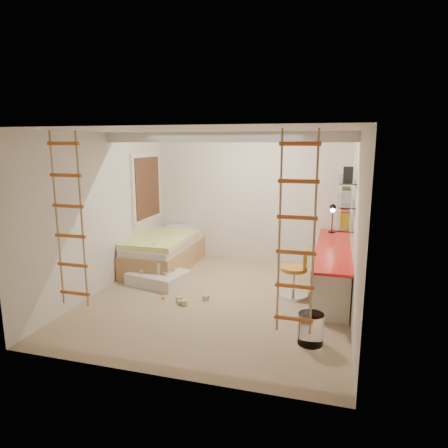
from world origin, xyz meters
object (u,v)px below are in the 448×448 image
(desk, at_px, (332,267))
(bed, at_px, (165,251))
(swivel_chair, at_px, (295,279))
(play_platform, at_px, (157,273))

(desk, height_order, bed, desk)
(bed, relative_size, swivel_chair, 2.48)
(bed, xyz_separation_m, play_platform, (0.22, -0.82, -0.17))
(desk, bearing_deg, swivel_chair, -139.75)
(desk, height_order, play_platform, desk)
(desk, bearing_deg, bed, 173.51)
(bed, height_order, play_platform, bed)
(play_platform, bearing_deg, bed, 105.25)
(bed, height_order, swivel_chair, swivel_chair)
(swivel_chair, height_order, play_platform, swivel_chair)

